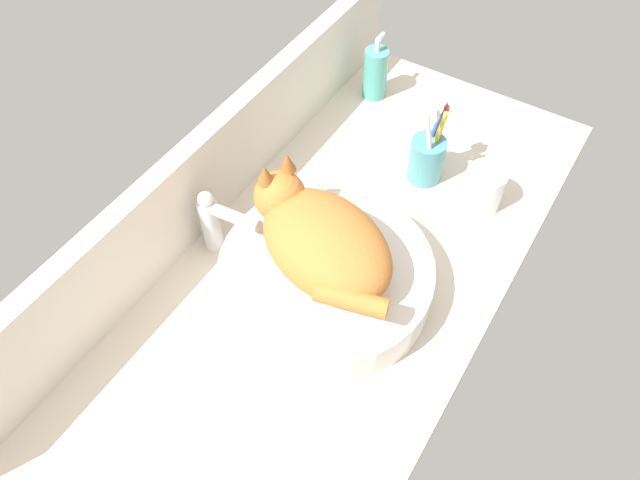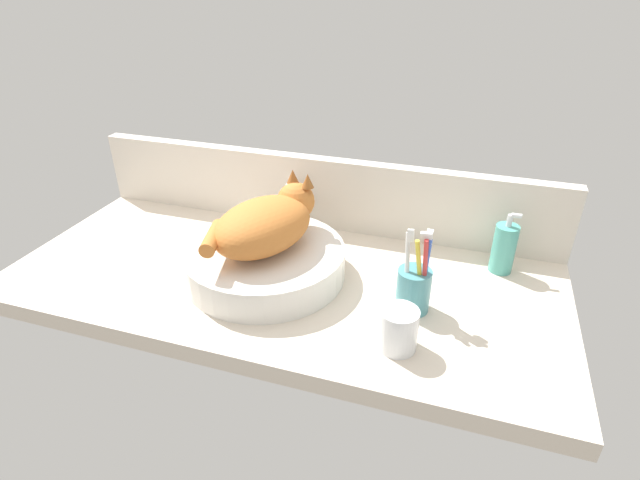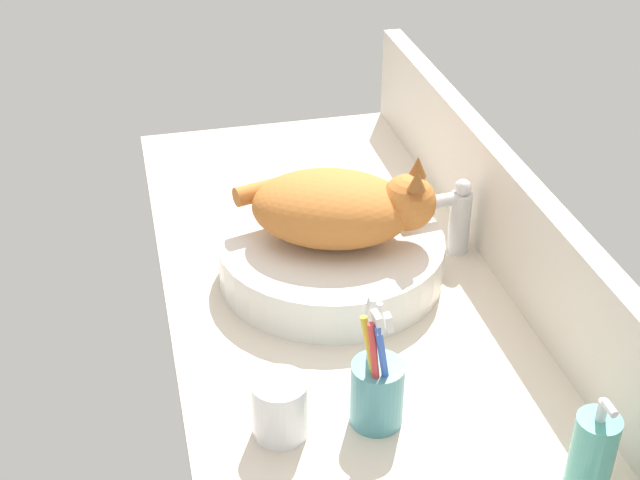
{
  "view_description": "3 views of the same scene",
  "coord_description": "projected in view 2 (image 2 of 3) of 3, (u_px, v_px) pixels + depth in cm",
  "views": [
    {
      "loc": [
        -55.3,
        -32.59,
        90.11
      ],
      "look_at": [
        0.13,
        2.1,
        7.55
      ],
      "focal_mm": 35.0,
      "sensor_mm": 36.0,
      "label": 1
    },
    {
      "loc": [
        37.65,
        -88.23,
        62.93
      ],
      "look_at": [
        8.13,
        2.9,
        8.94
      ],
      "focal_mm": 28.0,
      "sensor_mm": 36.0,
      "label": 2
    },
    {
      "loc": [
        111.73,
        -30.44,
        82.56
      ],
      "look_at": [
        2.35,
        -4.59,
        10.9
      ],
      "focal_mm": 50.0,
      "sensor_mm": 36.0,
      "label": 3
    }
  ],
  "objects": [
    {
      "name": "water_glass",
      "position": [
        398.0,
        331.0,
        0.91
      ],
      "size": [
        7.23,
        7.23,
        8.31
      ],
      "color": "white",
      "rests_on": "ground_plane"
    },
    {
      "name": "cat",
      "position": [
        267.0,
        223.0,
        1.09
      ],
      "size": [
        24.46,
        30.21,
        14.0
      ],
      "color": "#CC7533",
      "rests_on": "sink_basin"
    },
    {
      "name": "sink_basin",
      "position": [
        265.0,
        262.0,
        1.12
      ],
      "size": [
        36.06,
        36.06,
        7.13
      ],
      "primitive_type": "cylinder",
      "color": "silver",
      "rests_on": "ground_plane"
    },
    {
      "name": "faucet",
      "position": [
        290.0,
        206.0,
        1.29
      ],
      "size": [
        3.89,
        11.86,
        13.6
      ],
      "color": "silver",
      "rests_on": "ground_plane"
    },
    {
      "name": "backsplash_panel",
      "position": [
        318.0,
        192.0,
        1.31
      ],
      "size": [
        125.13,
        3.6,
        18.96
      ],
      "primitive_type": "cube",
      "color": "silver",
      "rests_on": "ground_plane"
    },
    {
      "name": "ground_plane",
      "position": [
        283.0,
        282.0,
        1.15
      ],
      "size": [
        125.13,
        56.36,
        4.0
      ],
      "primitive_type": "cube",
      "color": "beige"
    },
    {
      "name": "toothbrush_cup",
      "position": [
        414.0,
        288.0,
        1.0
      ],
      "size": [
        6.9,
        6.9,
        18.71
      ],
      "color": "teal",
      "rests_on": "ground_plane"
    },
    {
      "name": "soap_dispenser",
      "position": [
        504.0,
        248.0,
        1.13
      ],
      "size": [
        5.23,
        5.23,
        14.83
      ],
      "color": "teal",
      "rests_on": "ground_plane"
    }
  ]
}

